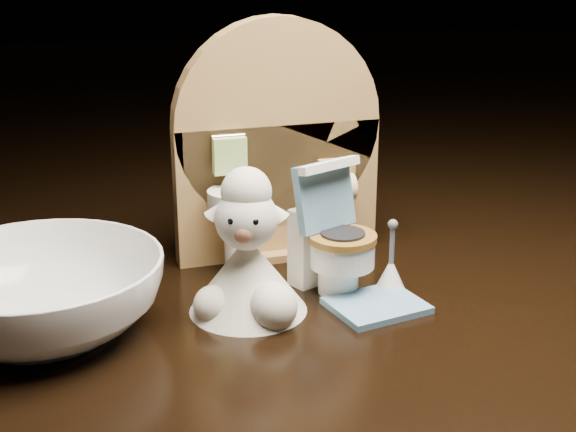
{
  "coord_description": "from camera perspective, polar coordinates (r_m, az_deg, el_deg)",
  "views": [
    {
      "loc": [
        -0.14,
        -0.4,
        0.19
      ],
      "look_at": [
        -0.01,
        0.01,
        0.05
      ],
      "focal_mm": 50.0,
      "sensor_mm": 36.0,
      "label": 1
    }
  ],
  "objects": [
    {
      "name": "plush_lamb",
      "position": [
        0.43,
        -2.88,
        -3.35
      ],
      "size": [
        0.06,
        0.07,
        0.08
      ],
      "rotation": [
        0.0,
        0.0,
        -0.36
      ],
      "color": "beige",
      "rests_on": "ground"
    },
    {
      "name": "backdrop_panel",
      "position": [
        0.5,
        -0.84,
        4.36
      ],
      "size": [
        0.13,
        0.05,
        0.15
      ],
      "color": "#A57A44",
      "rests_on": "ground"
    },
    {
      "name": "toy_toilet",
      "position": [
        0.46,
        3.05,
        -1.93
      ],
      "size": [
        0.05,
        0.05,
        0.08
      ],
      "rotation": [
        0.0,
        0.0,
        0.39
      ],
      "color": "white",
      "rests_on": "ground"
    },
    {
      "name": "ceramic_bowl",
      "position": [
        0.43,
        -17.17,
        -5.44
      ],
      "size": [
        0.17,
        0.17,
        0.04
      ],
      "primitive_type": "imported",
      "rotation": [
        0.0,
        0.0,
        0.4
      ],
      "color": "white",
      "rests_on": "ground"
    },
    {
      "name": "bath_mat",
      "position": [
        0.45,
        6.31,
        -6.34
      ],
      "size": [
        0.06,
        0.05,
        0.0
      ],
      "primitive_type": "cube",
      "rotation": [
        0.0,
        0.0,
        0.17
      ],
      "color": "#5D89A6",
      "rests_on": "ground"
    },
    {
      "name": "toilet_brush",
      "position": [
        0.47,
        7.32,
        -3.99
      ],
      "size": [
        0.02,
        0.02,
        0.04
      ],
      "color": "white",
      "rests_on": "ground"
    }
  ]
}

